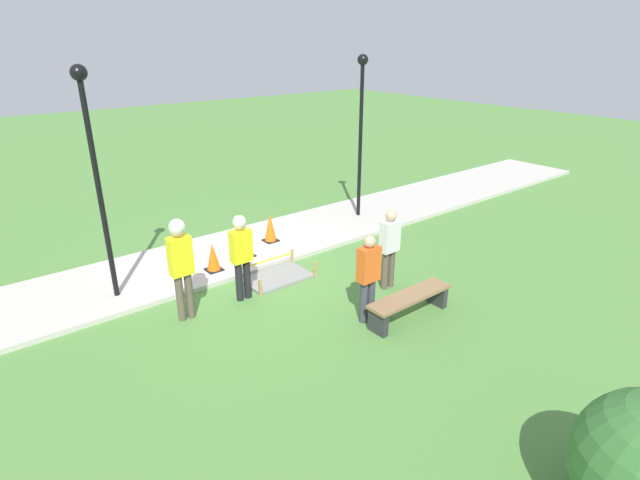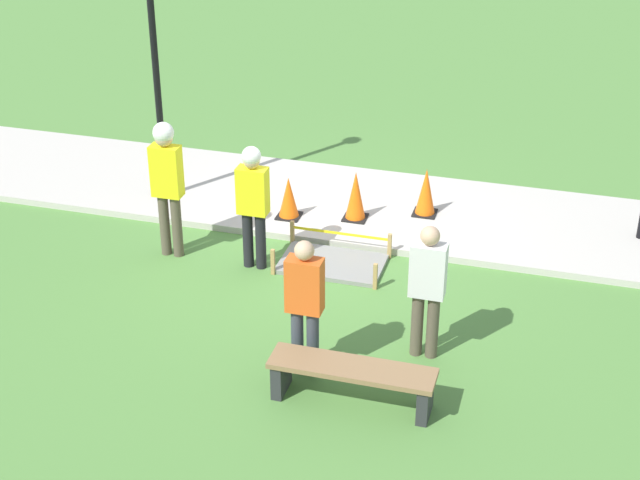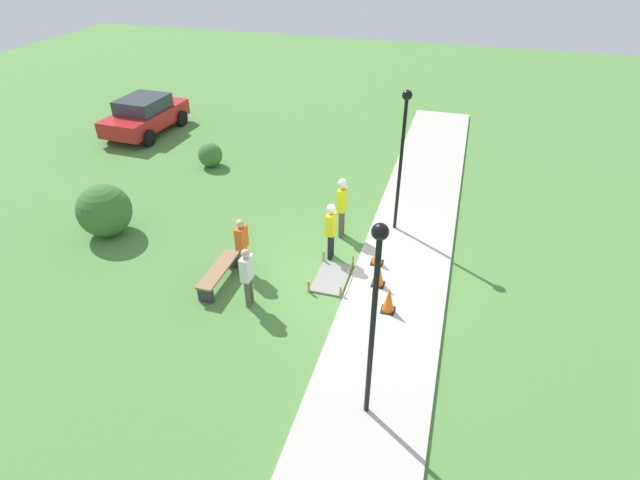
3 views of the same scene
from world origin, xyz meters
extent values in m
plane|color=#51843D|center=(0.00, 0.00, 0.00)|extent=(60.00, 60.00, 0.00)
cube|color=#BCB7AD|center=(0.00, -1.27, 0.05)|extent=(28.00, 2.54, 0.10)
cube|color=gray|center=(-0.33, 0.51, 0.03)|extent=(1.39, 0.86, 0.06)
cube|color=tan|center=(-1.02, 0.08, 0.18)|extent=(0.05, 0.05, 0.37)
cube|color=tan|center=(0.37, 0.08, 0.18)|extent=(0.05, 0.05, 0.37)
cube|color=tan|center=(-1.02, 0.94, 0.18)|extent=(0.05, 0.05, 0.37)
cube|color=tan|center=(0.37, 0.94, 0.18)|extent=(0.05, 0.05, 0.37)
cube|color=yellow|center=(-0.33, 0.08, 0.28)|extent=(1.39, 0.00, 0.04)
cube|color=black|center=(-1.27, -1.19, 0.11)|extent=(0.34, 0.34, 0.02)
cone|color=orange|center=(-1.27, -1.19, 0.47)|extent=(0.29, 0.29, 0.69)
cube|color=black|center=(-0.33, -0.76, 0.11)|extent=(0.34, 0.34, 0.02)
cone|color=orange|center=(-0.33, -0.76, 0.48)|extent=(0.29, 0.29, 0.71)
cube|color=black|center=(0.62, -0.55, 0.11)|extent=(0.34, 0.34, 0.02)
cone|color=orange|center=(0.62, -0.55, 0.42)|extent=(0.29, 0.29, 0.60)
cube|color=#2D2D33|center=(-2.12, 3.34, 0.21)|extent=(0.12, 0.40, 0.42)
cube|color=#2D2D33|center=(-0.53, 3.34, 0.21)|extent=(0.12, 0.40, 0.42)
cube|color=olive|center=(-1.32, 3.34, 0.45)|extent=(1.79, 0.44, 0.06)
cylinder|color=black|center=(0.58, 0.81, 0.40)|extent=(0.14, 0.14, 0.81)
cylinder|color=black|center=(0.76, 0.81, 0.40)|extent=(0.14, 0.14, 0.81)
cube|color=yellow|center=(0.67, 0.81, 1.13)|extent=(0.40, 0.22, 0.64)
sphere|color=tan|center=(0.67, 0.81, 1.56)|extent=(0.22, 0.22, 0.22)
sphere|color=white|center=(0.67, 0.81, 1.62)|extent=(0.25, 0.25, 0.25)
cylinder|color=brown|center=(1.78, 0.80, 0.45)|extent=(0.14, 0.14, 0.90)
cylinder|color=brown|center=(1.96, 0.80, 0.45)|extent=(0.14, 0.14, 0.90)
cube|color=yellow|center=(1.87, 0.80, 1.25)|extent=(0.40, 0.22, 0.71)
sphere|color=tan|center=(1.87, 0.80, 1.73)|extent=(0.24, 0.24, 0.24)
sphere|color=white|center=(1.87, 0.80, 1.80)|extent=(0.28, 0.28, 0.28)
cylinder|color=#383D47|center=(-0.76, 2.91, 0.40)|extent=(0.14, 0.14, 0.81)
cylinder|color=#383D47|center=(-0.58, 2.91, 0.40)|extent=(0.14, 0.14, 0.81)
cube|color=#E55B1E|center=(-0.67, 2.91, 1.12)|extent=(0.40, 0.22, 0.64)
sphere|color=tan|center=(-0.67, 2.91, 1.55)|extent=(0.22, 0.22, 0.22)
cylinder|color=brown|center=(-1.99, 2.23, 0.41)|extent=(0.14, 0.14, 0.81)
cylinder|color=brown|center=(-1.81, 2.23, 0.41)|extent=(0.14, 0.14, 0.81)
cube|color=silver|center=(-1.90, 2.23, 1.13)|extent=(0.40, 0.22, 0.64)
sphere|color=tan|center=(-1.90, 2.23, 1.56)|extent=(0.22, 0.22, 0.22)
cylinder|color=black|center=(2.64, -0.72, 2.13)|extent=(0.10, 0.10, 4.06)
sphere|color=black|center=(2.64, -0.72, 4.26)|extent=(0.28, 0.28, 0.28)
cylinder|color=black|center=(-4.31, -1.29, 2.14)|extent=(0.10, 0.10, 4.07)
sphere|color=black|center=(-4.31, -1.29, 4.27)|extent=(0.28, 0.28, 0.28)
camera|label=1|loc=(4.92, 8.56, 4.80)|focal=28.00mm
camera|label=2|loc=(-3.34, 11.61, 6.55)|focal=55.00mm
camera|label=3|loc=(-10.71, -2.21, 8.33)|focal=28.00mm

